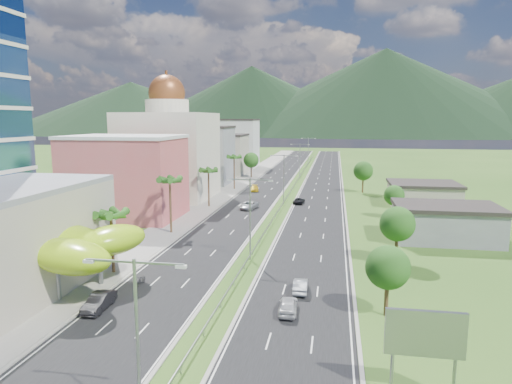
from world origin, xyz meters
The scene contains 36 objects.
ground centered at (0.00, 0.00, 0.00)m, with size 500.00×500.00×0.00m, color #2D5119.
road_left centered at (-7.50, 90.00, 0.02)m, with size 11.00×260.00×0.04m, color black.
road_right centered at (7.50, 90.00, 0.02)m, with size 11.00×260.00×0.04m, color black.
sidewalk_left centered at (-17.00, 90.00, 0.06)m, with size 7.00×260.00×0.12m, color gray.
median_guardrail centered at (0.00, 71.99, 0.62)m, with size 0.10×216.06×0.76m.
streetlight_median_a centered at (0.00, -25.00, 6.75)m, with size 6.04×0.25×11.00m.
streetlight_median_b centered at (0.00, 10.00, 6.75)m, with size 6.04×0.25×11.00m.
streetlight_median_c centered at (0.00, 50.00, 6.75)m, with size 6.04×0.25×11.00m.
streetlight_median_d centered at (0.00, 95.00, 6.75)m, with size 6.04×0.25×11.00m.
streetlight_median_e centered at (0.00, 140.00, 6.75)m, with size 6.04×0.25×11.00m.
lime_canopy centered at (-20.00, -4.00, 4.99)m, with size 18.00×15.00×7.40m.
pink_shophouse centered at (-28.00, 32.00, 7.50)m, with size 20.00×15.00×15.00m, color #D05556.
domed_building centered at (-28.00, 55.00, 11.35)m, with size 20.00×20.00×28.70m.
midrise_grey centered at (-27.00, 80.00, 8.00)m, with size 16.00×15.00×16.00m, color gray.
midrise_beige centered at (-27.00, 102.00, 6.50)m, with size 16.00×15.00×13.00m, color #A99D8B.
midrise_white centered at (-27.00, 125.00, 9.00)m, with size 16.00×15.00×18.00m, color silver.
billboard centered at (17.00, -18.00, 4.42)m, with size 5.20×0.35×6.20m.
shed_near centered at (28.00, 25.00, 2.50)m, with size 15.00×10.00×5.00m, color gray.
shed_far centered at (30.00, 55.00, 2.20)m, with size 14.00×12.00×4.40m, color #A99D8B.
palm_tree_b centered at (-15.50, 2.00, 7.06)m, with size 3.60×3.60×8.10m.
palm_tree_c centered at (-15.50, 22.00, 8.50)m, with size 3.60×3.60×9.60m.
palm_tree_d centered at (-15.50, 45.00, 7.54)m, with size 3.60×3.60×8.60m.
palm_tree_e centered at (-15.50, 70.00, 8.31)m, with size 3.60×3.60×9.40m.
leafy_tree_lfar centered at (-15.50, 95.00, 5.58)m, with size 4.90×4.90×8.05m.
leafy_tree_ra centered at (16.00, -5.00, 4.78)m, with size 4.20×4.20×6.90m.
leafy_tree_rb centered at (19.00, 12.00, 5.18)m, with size 4.55×4.55×7.47m.
leafy_tree_rc centered at (22.00, 40.00, 4.37)m, with size 3.85×3.85×6.33m.
leafy_tree_rd centered at (18.00, 70.00, 5.58)m, with size 4.90×4.90×8.05m.
mountain_ridge centered at (60.00, 450.00, 0.00)m, with size 860.00×140.00×90.00m, color black, non-canonical shape.
car_dark_left centered at (-11.72, -8.45, 0.83)m, with size 1.68×4.81×1.59m, color black.
car_silver_mid_left centered at (-6.56, 43.95, 0.83)m, with size 2.61×5.65×1.57m, color #9B9EA2.
car_yellow_far_left centered at (-9.56, 67.53, 0.76)m, with size 2.02×4.96×1.44m, color gold.
car_white_near_right centered at (6.73, -6.02, 0.79)m, with size 1.76×4.39×1.49m, color silver.
car_silver_right centered at (7.49, -0.40, 0.74)m, with size 1.48×4.23×1.39m, color #9EA0A6.
car_dark_far_right centered at (3.20, 51.83, 0.69)m, with size 2.16×4.68×1.30m, color black.
motorcycle centered at (-10.45, -1.23, 0.70)m, with size 0.63×2.07×1.32m, color black.
Camera 1 is at (10.79, -47.74, 18.63)m, focal length 32.00 mm.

